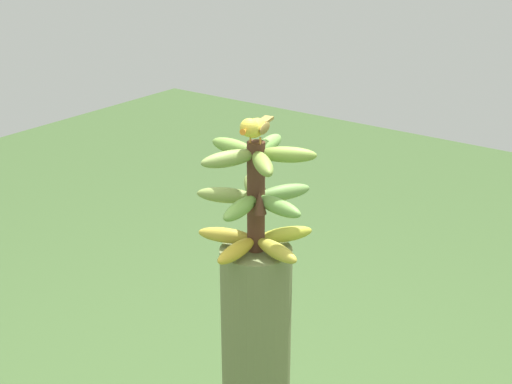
# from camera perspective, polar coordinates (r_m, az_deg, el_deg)

# --- Properties ---
(banana_bunch) EXTENTS (0.32, 0.32, 0.30)m
(banana_bunch) POSITION_cam_1_polar(r_m,az_deg,el_deg) (1.82, 0.01, -0.43)
(banana_bunch) COLOR #4C2D1E
(banana_bunch) RESTS_ON banana_tree
(perched_bird) EXTENTS (0.07, 0.17, 0.07)m
(perched_bird) POSITION_cam_1_polar(r_m,az_deg,el_deg) (1.73, -0.18, 5.23)
(perched_bird) COLOR #C68933
(perched_bird) RESTS_ON banana_bunch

